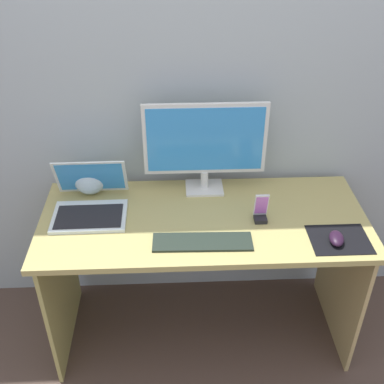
{
  "coord_description": "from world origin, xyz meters",
  "views": [
    {
      "loc": [
        -0.13,
        -1.7,
        2.05
      ],
      "look_at": [
        -0.05,
        -0.02,
        0.9
      ],
      "focal_mm": 44.62,
      "sensor_mm": 36.0,
      "label": 1
    }
  ],
  "objects_px": {
    "laptop": "(90,203)",
    "monitor": "(205,144)",
    "mouse": "(336,238)",
    "fishbowl": "(90,179)",
    "phone_in_dock": "(261,211)",
    "keyboard_external": "(202,242)"
  },
  "relations": [
    {
      "from": "monitor",
      "to": "mouse",
      "type": "xyz_separation_m",
      "value": [
        0.52,
        -0.42,
        -0.23
      ]
    },
    {
      "from": "laptop",
      "to": "fishbowl",
      "type": "relative_size",
      "value": 2.15
    },
    {
      "from": "keyboard_external",
      "to": "phone_in_dock",
      "type": "bearing_deg",
      "value": 30.07
    },
    {
      "from": "monitor",
      "to": "laptop",
      "type": "xyz_separation_m",
      "value": [
        -0.53,
        -0.16,
        -0.2
      ]
    },
    {
      "from": "fishbowl",
      "to": "phone_in_dock",
      "type": "bearing_deg",
      "value": -18.55
    },
    {
      "from": "monitor",
      "to": "keyboard_external",
      "type": "height_order",
      "value": "monitor"
    },
    {
      "from": "fishbowl",
      "to": "phone_in_dock",
      "type": "distance_m",
      "value": 0.82
    },
    {
      "from": "fishbowl",
      "to": "mouse",
      "type": "height_order",
      "value": "fishbowl"
    },
    {
      "from": "fishbowl",
      "to": "phone_in_dock",
      "type": "xyz_separation_m",
      "value": [
        0.78,
        -0.26,
        -0.02
      ]
    },
    {
      "from": "fishbowl",
      "to": "keyboard_external",
      "type": "xyz_separation_m",
      "value": [
        0.51,
        -0.41,
        -0.07
      ]
    },
    {
      "from": "laptop",
      "to": "monitor",
      "type": "bearing_deg",
      "value": 16.65
    },
    {
      "from": "fishbowl",
      "to": "phone_in_dock",
      "type": "relative_size",
      "value": 1.11
    },
    {
      "from": "monitor",
      "to": "mouse",
      "type": "bearing_deg",
      "value": -38.98
    },
    {
      "from": "laptop",
      "to": "phone_in_dock",
      "type": "xyz_separation_m",
      "value": [
        0.76,
        -0.1,
        0.0
      ]
    },
    {
      "from": "fishbowl",
      "to": "mouse",
      "type": "bearing_deg",
      "value": -21.75
    },
    {
      "from": "phone_in_dock",
      "to": "fishbowl",
      "type": "bearing_deg",
      "value": 161.45
    },
    {
      "from": "keyboard_external",
      "to": "fishbowl",
      "type": "bearing_deg",
      "value": 143.04
    },
    {
      "from": "monitor",
      "to": "keyboard_external",
      "type": "xyz_separation_m",
      "value": [
        -0.03,
        -0.4,
        -0.25
      ]
    },
    {
      "from": "keyboard_external",
      "to": "mouse",
      "type": "xyz_separation_m",
      "value": [
        0.56,
        -0.02,
        0.02
      ]
    },
    {
      "from": "fishbowl",
      "to": "mouse",
      "type": "relative_size",
      "value": 1.54
    },
    {
      "from": "monitor",
      "to": "mouse",
      "type": "relative_size",
      "value": 5.67
    },
    {
      "from": "monitor",
      "to": "fishbowl",
      "type": "height_order",
      "value": "monitor"
    }
  ]
}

